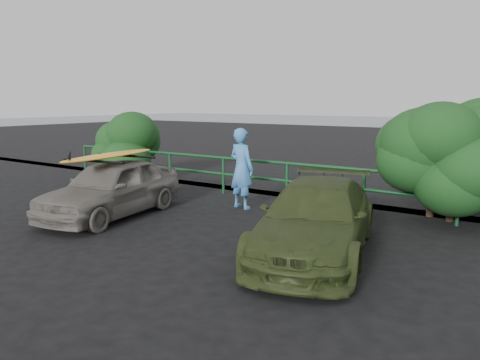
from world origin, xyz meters
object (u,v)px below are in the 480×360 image
object	(u,v)px
guardrail	(254,179)
surfboard	(110,155)
olive_vehicle	(316,219)
man	(242,168)
sedan	(112,188)

from	to	relation	value
guardrail	surfboard	distance (m)	3.88
olive_vehicle	surfboard	distance (m)	4.97
man	surfboard	size ratio (longest dim) A/B	0.67
man	guardrail	bearing A→B (deg)	-59.20
man	olive_vehicle	bearing A→B (deg)	155.94
sedan	surfboard	distance (m)	0.73
guardrail	man	world-z (taller)	man
guardrail	man	bearing A→B (deg)	-70.92
guardrail	surfboard	world-z (taller)	surfboard
olive_vehicle	man	distance (m)	3.68
sedan	olive_vehicle	xyz separation A→B (m)	(4.91, 0.16, -0.03)
sedan	olive_vehicle	distance (m)	4.91
guardrail	sedan	size ratio (longest dim) A/B	3.74
guardrail	surfboard	bearing A→B (deg)	-113.98
sedan	man	world-z (taller)	man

